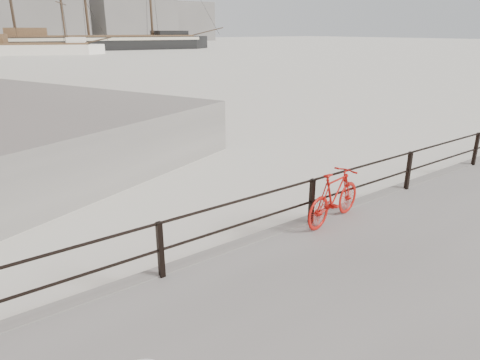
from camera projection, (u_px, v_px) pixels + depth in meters
ground at (399, 200)px, 11.34m from camera, size 400.00×400.00×0.00m
guardrail at (408, 171)px, 10.94m from camera, size 28.00×0.10×1.00m
bicycle at (334, 196)px, 9.05m from camera, size 1.92×0.62×1.15m
barque_black at (91, 50)px, 91.28m from camera, size 63.04×29.32×34.27m
schooner_mid at (31, 55)px, 75.50m from camera, size 29.25×21.09×19.56m
industrial_west at (26, 12)px, 125.58m from camera, size 32.00×18.00×18.00m
industrial_mid at (131, 5)px, 148.02m from camera, size 26.00×20.00×24.00m
industrial_east at (182, 22)px, 166.38m from camera, size 20.00×16.00×14.00m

